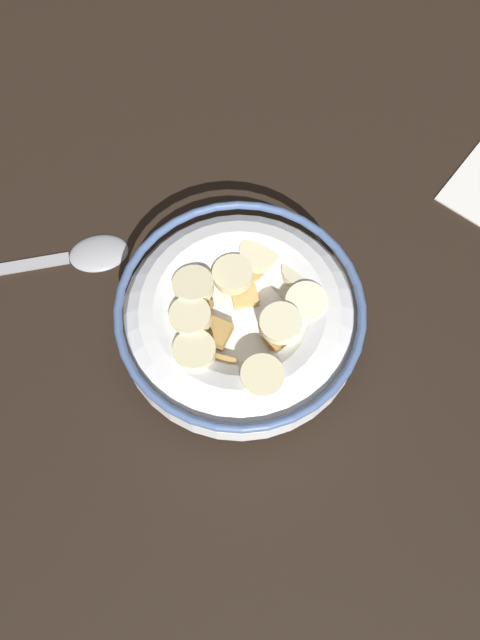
# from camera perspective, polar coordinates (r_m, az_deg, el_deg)

# --- Properties ---
(ground_plane) EXTENTS (1.31, 1.31, 0.02)m
(ground_plane) POSITION_cam_1_polar(r_m,az_deg,el_deg) (0.47, 0.00, -1.92)
(ground_plane) COLOR black
(cereal_bowl) EXTENTS (0.17, 0.17, 0.06)m
(cereal_bowl) POSITION_cam_1_polar(r_m,az_deg,el_deg) (0.44, 0.02, -0.05)
(cereal_bowl) COLOR white
(cereal_bowl) RESTS_ON ground_plane
(spoon) EXTENTS (0.17, 0.08, 0.01)m
(spoon) POSITION_cam_1_polar(r_m,az_deg,el_deg) (0.51, -15.54, 5.65)
(spoon) COLOR #A5A5AD
(spoon) RESTS_ON ground_plane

